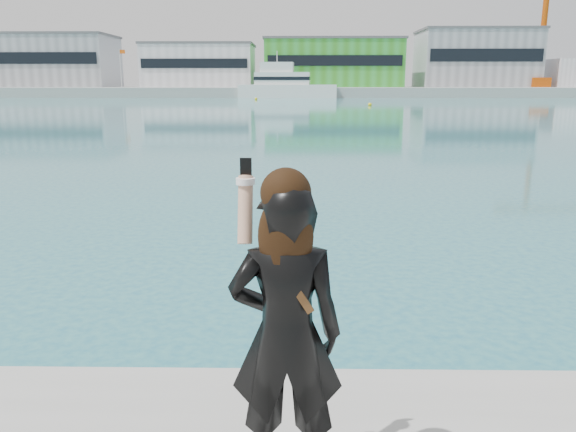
# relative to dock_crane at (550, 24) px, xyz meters

# --- Properties ---
(far_quay) EXTENTS (320.00, 40.00, 2.00)m
(far_quay) POSITION_rel_dock_crane_xyz_m (-53.20, 8.00, -14.07)
(far_quay) COLOR #9E9E99
(far_quay) RESTS_ON ground
(warehouse_grey_left) EXTENTS (26.52, 16.36, 11.50)m
(warehouse_grey_left) POSITION_rel_dock_crane_xyz_m (-108.20, 5.98, -7.30)
(warehouse_grey_left) COLOR gray
(warehouse_grey_left) RESTS_ON far_quay
(warehouse_white) EXTENTS (24.48, 15.35, 9.50)m
(warehouse_white) POSITION_rel_dock_crane_xyz_m (-75.20, 5.98, -8.31)
(warehouse_white) COLOR silver
(warehouse_white) RESTS_ON far_quay
(warehouse_green) EXTENTS (30.60, 16.36, 10.50)m
(warehouse_green) POSITION_rel_dock_crane_xyz_m (-45.20, 5.98, -7.81)
(warehouse_green) COLOR green
(warehouse_green) RESTS_ON far_quay
(warehouse_grey_right) EXTENTS (25.50, 15.35, 12.50)m
(warehouse_grey_right) POSITION_rel_dock_crane_xyz_m (-13.20, 5.98, -6.80)
(warehouse_grey_right) COLOR gray
(warehouse_grey_right) RESTS_ON far_quay
(dock_crane) EXTENTS (23.00, 4.00, 24.00)m
(dock_crane) POSITION_rel_dock_crane_xyz_m (0.00, 0.00, 0.00)
(dock_crane) COLOR #CB4D0B
(dock_crane) RESTS_ON far_quay
(flagpole_left) EXTENTS (1.28, 0.16, 8.00)m
(flagpole_left) POSITION_rel_dock_crane_xyz_m (-91.11, -1.00, -8.53)
(flagpole_left) COLOR silver
(flagpole_left) RESTS_ON far_quay
(flagpole_right) EXTENTS (1.28, 0.16, 8.00)m
(flagpole_right) POSITION_rel_dock_crane_xyz_m (-31.11, -1.00, -8.53)
(flagpole_right) COLOR silver
(flagpole_right) RESTS_ON far_quay
(motor_yacht) EXTENTS (19.66, 6.64, 9.03)m
(motor_yacht) POSITION_rel_dock_crane_xyz_m (-55.55, -10.61, -12.53)
(motor_yacht) COLOR white
(motor_yacht) RESTS_ON ground
(buoy_near) EXTENTS (0.50, 0.50, 0.50)m
(buoy_near) POSITION_rel_dock_crane_xyz_m (-43.56, -49.67, -15.07)
(buoy_near) COLOR yellow
(buoy_near) RESTS_ON ground
(buoy_far) EXTENTS (0.50, 0.50, 0.50)m
(buoy_far) POSITION_rel_dock_crane_xyz_m (-60.45, -23.85, -15.07)
(buoy_far) COLOR yellow
(buoy_far) RESTS_ON ground
(woman) EXTENTS (0.63, 0.42, 1.82)m
(woman) POSITION_rel_dock_crane_xyz_m (-53.20, -122.22, -13.34)
(woman) COLOR black
(woman) RESTS_ON near_quay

